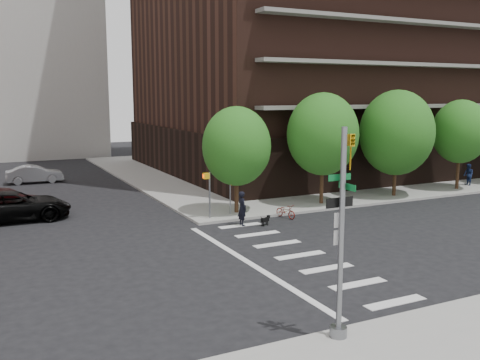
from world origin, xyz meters
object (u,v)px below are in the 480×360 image
at_px(parked_car_maroon, 5,202).
at_px(dog_walker, 242,208).
at_px(pedestrian_far, 468,175).
at_px(parked_car_black, 14,206).
at_px(traffic_signal, 342,250).
at_px(scooter, 286,211).
at_px(parked_car_silver, 35,174).

height_order(parked_car_maroon, dog_walker, dog_walker).
bearing_deg(pedestrian_far, parked_car_black, -80.37).
relative_size(dog_walker, pedestrian_far, 1.14).
xyz_separation_m(traffic_signal, dog_walker, (3.60, 13.49, -1.76)).
relative_size(parked_car_black, dog_walker, 3.22).
distance_m(scooter, pedestrian_far, 18.02).
xyz_separation_m(traffic_signal, pedestrian_far, (24.43, 16.71, -1.72)).
xyz_separation_m(parked_car_black, parked_car_silver, (2.31, 13.29, -0.13)).
bearing_deg(dog_walker, pedestrian_far, -80.95).
bearing_deg(parked_car_silver, traffic_signal, -169.21).
bearing_deg(parked_car_maroon, parked_car_silver, -8.11).
distance_m(traffic_signal, pedestrian_far, 29.65).
distance_m(parked_car_black, dog_walker, 12.76).
xyz_separation_m(parked_car_maroon, pedestrian_far, (32.17, -5.15, 0.18)).
height_order(parked_car_silver, pedestrian_far, pedestrian_far).
relative_size(parked_car_silver, dog_walker, 2.30).
bearing_deg(parked_car_black, dog_walker, -120.51).
xyz_separation_m(dog_walker, pedestrian_far, (20.84, 3.22, 0.04)).
bearing_deg(traffic_signal, parked_car_silver, 98.58).
bearing_deg(pedestrian_far, dog_walker, -65.59).
distance_m(parked_car_silver, scooter, 22.59).
relative_size(traffic_signal, scooter, 3.96).
height_order(traffic_signal, parked_car_maroon, traffic_signal).
distance_m(traffic_signal, parked_car_black, 21.43).
bearing_deg(parked_car_maroon, parked_car_black, -162.87).
bearing_deg(traffic_signal, pedestrian_far, 34.37).
relative_size(traffic_signal, parked_car_black, 0.99).
relative_size(parked_car_black, pedestrian_far, 3.66).
height_order(parked_car_maroon, pedestrian_far, pedestrian_far).
bearing_deg(dog_walker, parked_car_black, 59.35).
height_order(traffic_signal, scooter, traffic_signal).
relative_size(parked_car_maroon, dog_walker, 2.92).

